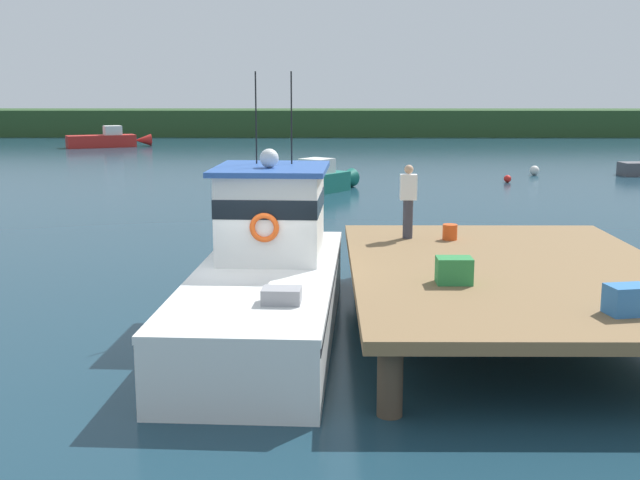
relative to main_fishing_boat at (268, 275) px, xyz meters
The scene contains 13 objects.
ground_plane 1.04m from the main_fishing_boat, 150.95° to the right, with size 200.00×200.00×0.00m, color #193847.
dock 4.57m from the main_fishing_boat, ahead, with size 6.00×9.00×1.20m.
main_fishing_boat is the anchor object (origin of this frame).
crate_single_far 6.45m from the main_fishing_boat, 30.86° to the right, with size 0.60×0.44×0.44m, color #3370B2.
crate_single_by_cleat 3.60m from the main_fishing_boat, 23.70° to the right, with size 0.60×0.44×0.45m, color #2D8442.
bait_bucket 4.59m from the main_fishing_boat, 33.57° to the left, with size 0.32×0.32×0.34m, color #E04C19.
deckhand_by_the_boat 4.11m from the main_fishing_boat, 42.98° to the left, with size 0.36×0.22×1.63m.
moored_boat_near_channel 48.64m from the main_fishing_boat, 108.55° to the left, with size 6.25×3.75×1.60m.
moored_boat_far_left 19.35m from the main_fishing_boat, 88.52° to the left, with size 4.38×5.32×1.47m.
mooring_buoy_spare_mooring 29.18m from the main_fishing_boat, 65.80° to the left, with size 0.49×0.49×0.49m, color silver.
mooring_buoy_inshore 25.37m from the main_fishing_boat, 67.18° to the left, with size 0.35×0.35×0.35m, color red.
mooring_buoy_outer 17.54m from the main_fishing_boat, 91.63° to the left, with size 0.49×0.49×0.49m, color silver.
far_shoreline 61.87m from the main_fishing_boat, 90.21° to the left, with size 120.00×8.00×2.40m, color #284723.
Camera 1 is at (1.29, -14.54, 4.50)m, focal length 44.74 mm.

